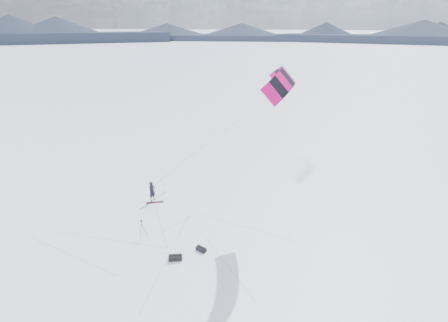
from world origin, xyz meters
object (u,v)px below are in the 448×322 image
(snowboard, at_px, (155,202))
(tripod, at_px, (142,226))
(gear_bag_b, at_px, (201,249))
(gear_bag_a, at_px, (175,258))
(snowkiter, at_px, (153,200))

(snowboard, height_order, tripod, tripod)
(gear_bag_b, bearing_deg, snowboard, 161.81)
(gear_bag_a, bearing_deg, gear_bag_b, 24.57)
(snowboard, relative_size, gear_bag_b, 1.86)
(snowboard, distance_m, gear_bag_a, 8.17)
(tripod, bearing_deg, snowkiter, 80.04)
(gear_bag_b, bearing_deg, tripod, -164.19)
(snowkiter, relative_size, gear_bag_b, 2.24)
(tripod, distance_m, gear_bag_b, 4.93)
(gear_bag_a, xyz_separation_m, gear_bag_b, (1.37, 1.36, -0.03))
(snowkiter, distance_m, gear_bag_b, 8.59)
(gear_bag_a, height_order, gear_bag_b, gear_bag_a)
(gear_bag_a, bearing_deg, snowboard, 106.26)
(snowboard, height_order, gear_bag_a, gear_bag_a)
(snowkiter, height_order, snowboard, snowkiter)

